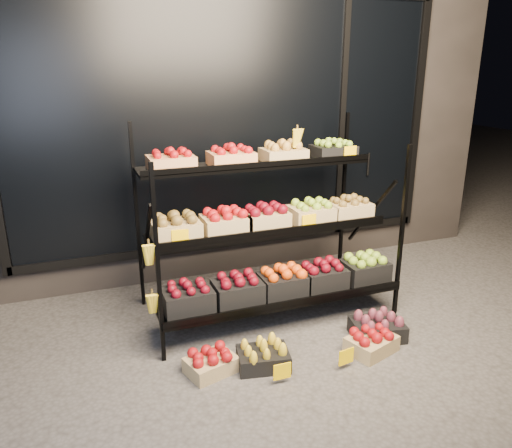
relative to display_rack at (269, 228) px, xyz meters
name	(u,v)px	position (x,y,z in m)	size (l,w,h in m)	color
ground	(298,346)	(0.01, -0.60, -0.79)	(24.00, 24.00, 0.00)	#514F4C
building	(204,96)	(0.01, 1.99, 0.96)	(6.00, 2.08, 3.50)	#2D2826
display_rack	(269,228)	(0.00, 0.00, 0.00)	(2.18, 1.02, 1.69)	black
tag_floor_a	(282,376)	(-0.31, -1.00, -0.73)	(0.13, 0.01, 0.12)	#FFC600
tag_floor_b	(346,361)	(0.20, -1.00, -0.73)	(0.13, 0.01, 0.12)	#FFC600
floor_crate_left	(211,362)	(-0.73, -0.69, -0.70)	(0.40, 0.34, 0.18)	tan
floor_crate_midleft	(263,356)	(-0.36, -0.76, -0.70)	(0.41, 0.34, 0.19)	black
floor_crate_midright	(372,341)	(0.49, -0.87, -0.70)	(0.43, 0.37, 0.19)	tan
floor_crate_right	(377,327)	(0.66, -0.71, -0.69)	(0.45, 0.37, 0.20)	black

